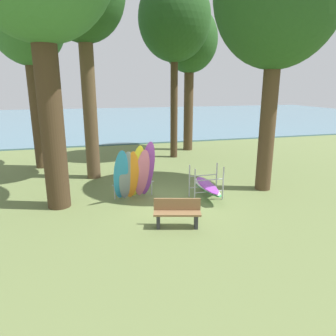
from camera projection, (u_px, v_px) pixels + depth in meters
name	position (u px, v px, depth m)	size (l,w,h in m)	color
ground_plane	(170.00, 201.00, 11.38)	(80.00, 80.00, 0.00)	olive
lake_water	(108.00, 119.00, 38.80)	(80.00, 36.00, 0.10)	slate
tree_far_left_back	(27.00, 25.00, 14.30)	(3.46, 3.46, 8.96)	#4C3823
tree_far_right_back	(174.00, 20.00, 16.44)	(3.86, 3.86, 9.75)	#42301E
tree_deep_back	(190.00, 42.00, 18.73)	(3.39, 3.39, 8.72)	#4C3823
leaning_board_pile	(135.00, 174.00, 11.20)	(1.60, 1.13, 2.24)	#2D8ED1
board_storage_rack	(207.00, 186.00, 11.56)	(1.15, 2.13, 1.25)	#9EA0A5
park_bench	(177.00, 212.00, 9.21)	(1.46, 0.76, 0.85)	#2D2D33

